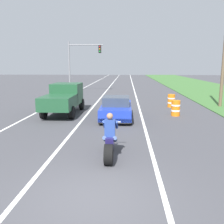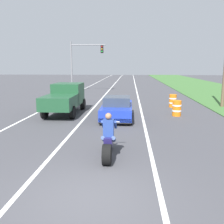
% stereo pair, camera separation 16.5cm
% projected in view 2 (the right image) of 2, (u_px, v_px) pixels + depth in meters
% --- Properties ---
extents(ground_plane, '(160.00, 160.00, 0.00)m').
position_uv_depth(ground_plane, '(88.00, 198.00, 6.06)').
color(ground_plane, '#424247').
extents(lane_stripe_left_solid, '(0.14, 120.00, 0.01)m').
position_uv_depth(lane_stripe_left_solid, '(70.00, 96.00, 26.05)').
color(lane_stripe_left_solid, white).
rests_on(lane_stripe_left_solid, ground).
extents(lane_stripe_right_solid, '(0.14, 120.00, 0.01)m').
position_uv_depth(lane_stripe_right_solid, '(138.00, 97.00, 25.52)').
color(lane_stripe_right_solid, white).
rests_on(lane_stripe_right_solid, ground).
extents(lane_stripe_centre_dashed, '(0.14, 120.00, 0.01)m').
position_uv_depth(lane_stripe_centre_dashed, '(104.00, 96.00, 25.78)').
color(lane_stripe_centre_dashed, white).
rests_on(lane_stripe_centre_dashed, ground).
extents(motorcycle_with_rider, '(0.70, 2.21, 1.62)m').
position_uv_depth(motorcycle_with_rider, '(108.00, 142.00, 8.55)').
color(motorcycle_with_rider, black).
rests_on(motorcycle_with_rider, ground).
extents(sports_car_blue, '(1.84, 4.30, 1.37)m').
position_uv_depth(sports_car_blue, '(117.00, 108.00, 15.03)').
color(sports_car_blue, '#1E38B2').
rests_on(sports_car_blue, ground).
extents(pickup_truck_left_lane_dark_green, '(2.02, 4.80, 1.98)m').
position_uv_depth(pickup_truck_left_lane_dark_green, '(65.00, 97.00, 16.44)').
color(pickup_truck_left_lane_dark_green, '#1E4C2D').
rests_on(pickup_truck_left_lane_dark_green, ground).
extents(traffic_light_mast_near, '(4.20, 0.34, 6.00)m').
position_uv_depth(traffic_light_mast_near, '(82.00, 59.00, 29.31)').
color(traffic_light_mast_near, gray).
rests_on(traffic_light_mast_near, ground).
extents(construction_barrel_nearest, '(0.58, 0.58, 1.00)m').
position_uv_depth(construction_barrel_nearest, '(177.00, 108.00, 15.78)').
color(construction_barrel_nearest, orange).
rests_on(construction_barrel_nearest, ground).
extents(construction_barrel_mid, '(0.58, 0.58, 1.00)m').
position_uv_depth(construction_barrel_mid, '(173.00, 101.00, 19.09)').
color(construction_barrel_mid, orange).
rests_on(construction_barrel_mid, ground).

